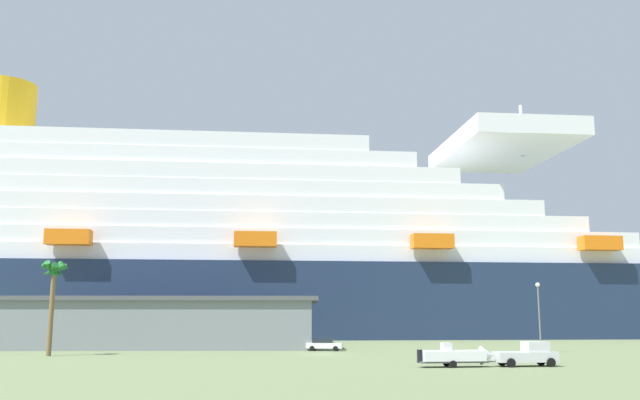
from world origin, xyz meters
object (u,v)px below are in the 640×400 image
at_px(palm_tree, 54,279).
at_px(street_lamp, 539,307).
at_px(pickup_truck, 528,355).
at_px(small_boat_on_trailer, 459,356).
at_px(parked_car_white_van, 324,344).
at_px(cruise_ship, 178,259).
at_px(parked_car_black_coupe, 267,342).

distance_m(palm_tree, street_lamp, 58.98).
relative_size(pickup_truck, palm_tree, 0.53).
bearing_deg(small_boat_on_trailer, parked_car_white_van, 110.68).
bearing_deg(cruise_ship, parked_car_white_van, -61.28).
relative_size(palm_tree, parked_car_black_coupe, 2.51).
xyz_separation_m(cruise_ship, small_boat_on_trailer, (40.50, -83.12, -15.51)).
bearing_deg(palm_tree, small_boat_on_trailer, -23.18).
relative_size(small_boat_on_trailer, street_lamp, 0.91).
xyz_separation_m(palm_tree, parked_car_white_van, (31.90, 11.15, -7.96)).
distance_m(pickup_truck, street_lamp, 25.09).
bearing_deg(palm_tree, street_lamp, 5.01).
height_order(street_lamp, parked_car_black_coupe, street_lamp).
xyz_separation_m(pickup_truck, parked_car_white_van, (-17.56, 28.90, -0.21)).
height_order(parked_car_white_van, parked_car_black_coupe, same).
height_order(pickup_truck, street_lamp, street_lamp).
distance_m(cruise_ship, parked_car_black_coupe, 52.22).
relative_size(pickup_truck, parked_car_white_van, 1.18).
bearing_deg(parked_car_black_coupe, small_boat_on_trailer, -63.46).
height_order(palm_tree, parked_car_white_van, palm_tree).
height_order(pickup_truck, small_boat_on_trailer, pickup_truck).
relative_size(pickup_truck, small_boat_on_trailer, 0.73).
relative_size(cruise_ship, parked_car_white_van, 59.15).
relative_size(palm_tree, parked_car_white_van, 2.23).
xyz_separation_m(small_boat_on_trailer, parked_car_white_van, (-11.17, 29.59, -0.13)).
height_order(street_lamp, parked_car_white_van, street_lamp).
bearing_deg(parked_car_white_van, parked_car_black_coupe, 132.66).
distance_m(street_lamp, parked_car_white_van, 27.84).
bearing_deg(parked_car_black_coupe, cruise_ship, 115.49).
bearing_deg(street_lamp, palm_tree, -174.99).
xyz_separation_m(cruise_ship, parked_car_white_van, (29.33, -53.53, -15.64)).
distance_m(small_boat_on_trailer, parked_car_black_coupe, 42.64).
xyz_separation_m(cruise_ship, palm_tree, (-2.58, -64.68, -7.69)).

